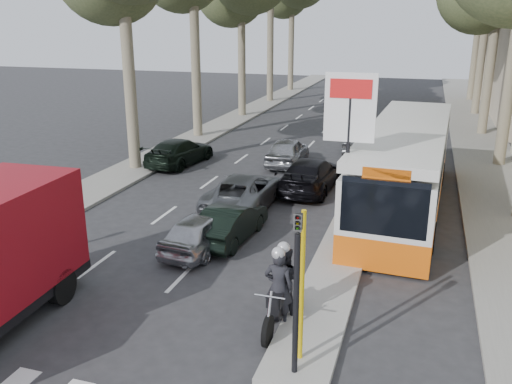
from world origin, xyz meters
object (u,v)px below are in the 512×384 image
Objects in this scene: city_bus at (405,165)px; motorcycle at (281,286)px; silver_hatchback at (202,231)px; dark_hatchback at (230,223)px.

city_bus reaches higher than motorcycle.
motorcycle is at bearing -101.41° from city_bus.
silver_hatchback is 1.50× the size of motorcycle.
city_bus reaches higher than silver_hatchback.
silver_hatchback is 0.29× the size of city_bus.
silver_hatchback is at bearing -131.73° from city_bus.
motorcycle reaches higher than dark_hatchback.
silver_hatchback is 1.17m from dark_hatchback.
city_bus is (5.90, 5.98, 1.12)m from silver_hatchback.
dark_hatchback is (0.60, 1.00, -0.01)m from silver_hatchback.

